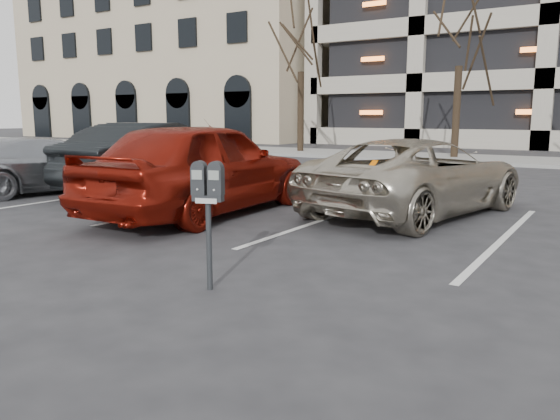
% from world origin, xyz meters
% --- Properties ---
extents(ground, '(140.00, 140.00, 0.00)m').
position_xyz_m(ground, '(0.00, 0.00, 0.00)').
color(ground, '#28282B').
rests_on(ground, ground).
extents(sidewalk, '(80.00, 4.00, 0.12)m').
position_xyz_m(sidewalk, '(0.00, 16.00, 0.06)').
color(sidewalk, gray).
rests_on(sidewalk, ground).
extents(stall_lines, '(16.90, 5.20, 0.00)m').
position_xyz_m(stall_lines, '(-1.40, 2.30, 0.01)').
color(stall_lines, silver).
rests_on(stall_lines, ground).
extents(office_building, '(26.00, 16.20, 15.00)m').
position_xyz_m(office_building, '(-28.00, 29.92, 7.49)').
color(office_building, tan).
rests_on(office_building, ground).
extents(tree_a, '(3.58, 3.58, 8.14)m').
position_xyz_m(tree_a, '(-10.00, 16.00, 5.88)').
color(tree_a, black).
rests_on(tree_a, ground).
extents(tree_b, '(3.51, 3.51, 7.97)m').
position_xyz_m(tree_b, '(-3.00, 16.00, 5.76)').
color(tree_b, black).
rests_on(tree_b, ground).
extents(parking_meter, '(0.34, 0.22, 1.25)m').
position_xyz_m(parking_meter, '(-0.62, -1.72, 0.96)').
color(parking_meter, black).
rests_on(parking_meter, ground).
extents(suv_silver, '(3.10, 5.10, 1.33)m').
position_xyz_m(suv_silver, '(-0.31, 3.55, 0.66)').
color(suv_silver, '#BDB4A1').
rests_on(suv_silver, ground).
extents(car_red, '(2.19, 4.94, 1.65)m').
position_xyz_m(car_red, '(-3.45, 1.52, 0.83)').
color(car_red, maroon).
rests_on(car_red, ground).
extents(car_dark, '(1.72, 4.74, 1.55)m').
position_xyz_m(car_dark, '(-6.30, 3.25, 0.78)').
color(car_dark, black).
rests_on(car_dark, ground).
extents(car_silver, '(2.73, 4.57, 1.24)m').
position_xyz_m(car_silver, '(-8.28, 1.79, 0.62)').
color(car_silver, '#9EA1A5').
rests_on(car_silver, ground).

